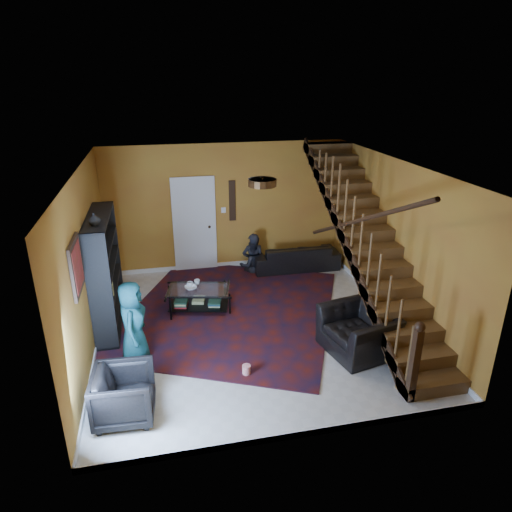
# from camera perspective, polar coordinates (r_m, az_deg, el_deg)

# --- Properties ---
(floor) EXTENTS (5.50, 5.50, 0.00)m
(floor) POSITION_cam_1_polar(r_m,az_deg,el_deg) (8.16, -0.60, -8.68)
(floor) COLOR beige
(floor) RESTS_ON ground
(room) EXTENTS (5.50, 5.50, 5.50)m
(room) POSITION_cam_1_polar(r_m,az_deg,el_deg) (9.18, -10.52, -5.04)
(room) COLOR #B48628
(room) RESTS_ON ground
(staircase) EXTENTS (0.95, 5.02, 3.18)m
(staircase) POSITION_cam_1_polar(r_m,az_deg,el_deg) (8.21, 14.03, 1.64)
(staircase) COLOR brown
(staircase) RESTS_ON floor
(bookshelf) EXTENTS (0.35, 1.80, 2.00)m
(bookshelf) POSITION_cam_1_polar(r_m,az_deg,el_deg) (8.19, -18.25, -2.17)
(bookshelf) COLOR black
(bookshelf) RESTS_ON floor
(door) EXTENTS (0.82, 0.05, 2.05)m
(door) POSITION_cam_1_polar(r_m,az_deg,el_deg) (10.12, -7.68, 3.72)
(door) COLOR silver
(door) RESTS_ON floor
(framed_picture) EXTENTS (0.04, 0.74, 0.74)m
(framed_picture) POSITION_cam_1_polar(r_m,az_deg,el_deg) (6.54, -21.54, -1.23)
(framed_picture) COLOR maroon
(framed_picture) RESTS_ON room
(wall_hanging) EXTENTS (0.14, 0.03, 0.90)m
(wall_hanging) POSITION_cam_1_polar(r_m,az_deg,el_deg) (10.08, -2.99, 6.91)
(wall_hanging) COLOR black
(wall_hanging) RESTS_ON room
(ceiling_fixture) EXTENTS (0.40, 0.40, 0.10)m
(ceiling_fixture) POSITION_cam_1_polar(r_m,az_deg,el_deg) (6.40, 0.79, 9.17)
(ceiling_fixture) COLOR #3F2814
(ceiling_fixture) RESTS_ON room
(rug) EXTENTS (5.02, 5.28, 0.02)m
(rug) POSITION_cam_1_polar(r_m,az_deg,el_deg) (8.62, -3.15, -6.82)
(rug) COLOR #46110C
(rug) RESTS_ON floor
(sofa) EXTENTS (1.94, 0.77, 0.57)m
(sofa) POSITION_cam_1_polar(r_m,az_deg,el_deg) (10.38, 4.92, -0.06)
(sofa) COLOR black
(sofa) RESTS_ON floor
(armchair_left) EXTENTS (0.80, 0.78, 0.69)m
(armchair_left) POSITION_cam_1_polar(r_m,az_deg,el_deg) (6.30, -16.15, -16.30)
(armchair_left) COLOR black
(armchair_left) RESTS_ON floor
(armchair_right) EXTENTS (1.16, 1.26, 0.70)m
(armchair_right) POSITION_cam_1_polar(r_m,az_deg,el_deg) (7.49, 12.65, -9.18)
(armchair_right) COLOR black
(armchair_right) RESTS_ON floor
(person_adult_a) EXTENTS (0.50, 0.34, 1.34)m
(person_adult_a) POSITION_cam_1_polar(r_m,az_deg,el_deg) (10.22, -0.35, -0.72)
(person_adult_a) COLOR black
(person_adult_a) RESTS_ON sofa
(person_adult_b) EXTENTS (0.59, 0.47, 1.17)m
(person_adult_b) POSITION_cam_1_polar(r_m,az_deg,el_deg) (10.25, -0.50, -1.17)
(person_adult_b) COLOR black
(person_adult_b) RESTS_ON sofa
(person_child) EXTENTS (0.51, 0.70, 1.33)m
(person_child) POSITION_cam_1_polar(r_m,az_deg,el_deg) (7.17, -15.13, -8.06)
(person_child) COLOR #17555A
(person_child) RESTS_ON armchair_left
(coffee_table) EXTENTS (1.25, 0.90, 0.43)m
(coffee_table) POSITION_cam_1_polar(r_m,az_deg,el_deg) (8.62, -7.15, -5.22)
(coffee_table) COLOR black
(coffee_table) RESTS_ON floor
(cup_a) EXTENTS (0.14, 0.14, 0.09)m
(cup_a) POSITION_cam_1_polar(r_m,az_deg,el_deg) (8.63, -8.26, -3.53)
(cup_a) COLOR #999999
(cup_a) RESTS_ON coffee_table
(cup_b) EXTENTS (0.14, 0.14, 0.10)m
(cup_b) POSITION_cam_1_polar(r_m,az_deg,el_deg) (8.68, -7.38, -3.28)
(cup_b) COLOR #999999
(cup_b) RESTS_ON coffee_table
(bowl) EXTENTS (0.25, 0.25, 0.05)m
(bowl) POSITION_cam_1_polar(r_m,az_deg,el_deg) (8.54, -8.16, -3.95)
(bowl) COLOR #999999
(bowl) RESTS_ON coffee_table
(vase) EXTENTS (0.18, 0.18, 0.19)m
(vase) POSITION_cam_1_polar(r_m,az_deg,el_deg) (7.34, -19.60, 4.36)
(vase) COLOR #999999
(vase) RESTS_ON bookshelf
(popcorn_bucket) EXTENTS (0.16, 0.16, 0.14)m
(popcorn_bucket) POSITION_cam_1_polar(r_m,az_deg,el_deg) (6.92, -1.21, -14.00)
(popcorn_bucket) COLOR red
(popcorn_bucket) RESTS_ON rug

